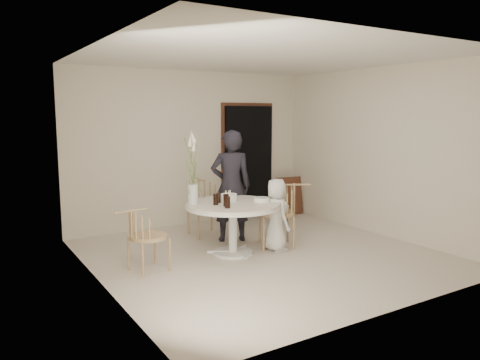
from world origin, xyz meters
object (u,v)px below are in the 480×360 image
table (233,211)px  chair_right (285,206)px  chair_left (140,231)px  girl (231,186)px  chair_far (202,198)px  birthday_cake (229,198)px  boy (276,215)px  flower_vase (193,178)px

table → chair_right: 0.86m
chair_left → girl: size_ratio=0.47×
girl → chair_far: bearing=-49.2°
table → chair_far: size_ratio=1.46×
girl → birthday_cake: (-0.34, -0.52, -0.07)m
chair_right → boy: boy is taller
chair_left → flower_vase: 1.08m
chair_right → birthday_cake: bearing=-76.1°
boy → birthday_cake: boy is taller
girl → chair_left: bearing=45.1°
chair_left → girl: bearing=-75.8°
birthday_cake → chair_far: bearing=82.6°
birthday_cake → table: bearing=-92.0°
chair_far → girl: 0.69m
table → birthday_cake: size_ratio=5.82×
birthday_cake → girl: bearing=56.5°
chair_left → boy: 1.99m
girl → flower_vase: bearing=48.1°
table → chair_left: size_ratio=1.64×
chair_left → birthday_cake: (1.37, 0.19, 0.26)m
birthday_cake → chair_left: bearing=-172.2°
chair_left → birthday_cake: birthday_cake is taller
girl → birthday_cake: size_ratio=7.50×
boy → flower_vase: size_ratio=1.03×
flower_vase → chair_far: bearing=57.2°
table → chair_left: chair_left is taller
boy → chair_right: bearing=-60.7°
chair_right → chair_left: bearing=-63.8°
boy → girl: bearing=24.2°
chair_far → flower_vase: (-0.65, -1.00, 0.50)m
flower_vase → table: bearing=-25.3°
birthday_cake → flower_vase: size_ratio=0.22×
chair_far → chair_right: bearing=-57.6°
table → birthday_cake: birthday_cake is taller
flower_vase → birthday_cake: bearing=-13.2°
girl → boy: (0.27, -0.81, -0.33)m
chair_right → flower_vase: bearing=-76.5°
boy → flower_vase: bearing=75.3°
chair_right → chair_left: 2.23m
table → girl: bearing=61.4°
table → flower_vase: 0.73m
chair_left → boy: size_ratio=0.78×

